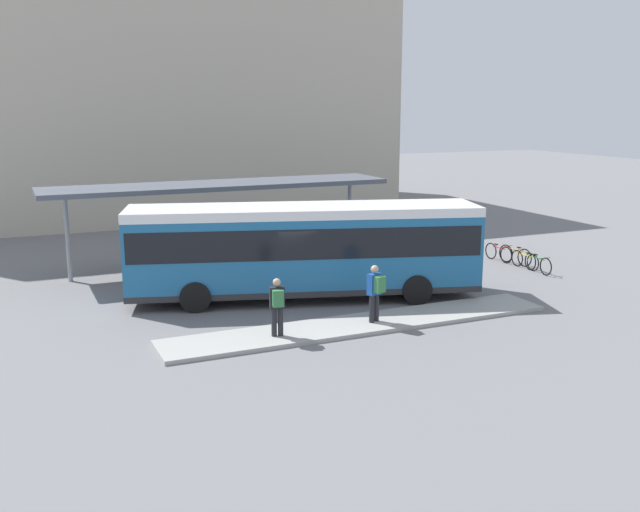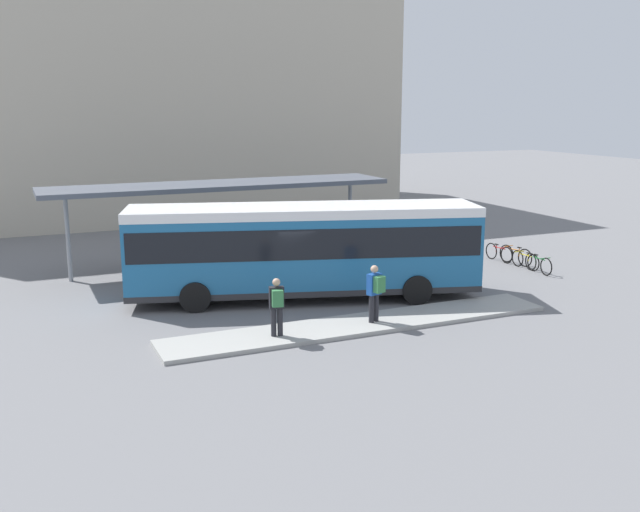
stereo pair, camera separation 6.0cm
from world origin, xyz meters
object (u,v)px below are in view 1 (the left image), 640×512
object	(u,v)px
city_bus	(304,245)
bicycle_yellow	(525,260)
bicycle_orange	(515,255)
pedestrian_companion	(277,304)
bicycle_red	(498,253)
potted_planter_near_shelter	(187,269)
bicycle_green	(538,264)
pedestrian_waiting	(375,290)

from	to	relation	value
city_bus	bicycle_yellow	size ratio (longest dim) A/B	7.41
bicycle_yellow	bicycle_orange	xyz separation A→B (m)	(0.14, 0.77, 0.03)
pedestrian_companion	bicycle_red	world-z (taller)	pedestrian_companion
city_bus	potted_planter_near_shelter	bearing A→B (deg)	153.25
bicycle_green	potted_planter_near_shelter	distance (m)	13.30
pedestrian_waiting	bicycle_green	distance (m)	9.60
pedestrian_waiting	potted_planter_near_shelter	xyz separation A→B (m)	(-3.93, 6.67, -0.42)
city_bus	pedestrian_companion	size ratio (longest dim) A/B	7.15
pedestrian_companion	potted_planter_near_shelter	size ratio (longest dim) A/B	1.22
bicycle_green	bicycle_yellow	world-z (taller)	bicycle_green
bicycle_red	pedestrian_companion	bearing A→B (deg)	-67.34
pedestrian_waiting	bicycle_red	distance (m)	10.58
pedestrian_waiting	pedestrian_companion	world-z (taller)	pedestrian_waiting
city_bus	bicycle_red	world-z (taller)	city_bus
city_bus	bicycle_green	bearing A→B (deg)	15.32
bicycle_green	potted_planter_near_shelter	bearing A→B (deg)	-100.91
city_bus	bicycle_orange	bearing A→B (deg)	24.32
city_bus	potted_planter_near_shelter	xyz separation A→B (m)	(-3.22, 3.05, -1.15)
city_bus	pedestrian_waiting	bearing A→B (deg)	-62.23
pedestrian_companion	bicycle_orange	world-z (taller)	pedestrian_companion
city_bus	pedestrian_waiting	world-z (taller)	city_bus
pedestrian_companion	bicycle_green	bearing A→B (deg)	-61.79
bicycle_green	bicycle_yellow	distance (m)	0.77
bicycle_red	bicycle_yellow	bearing A→B (deg)	0.19
pedestrian_companion	city_bus	bearing A→B (deg)	-20.47
city_bus	pedestrian_companion	world-z (taller)	city_bus
bicycle_yellow	potted_planter_near_shelter	xyz separation A→B (m)	(-12.90, 2.51, 0.33)
bicycle_orange	potted_planter_near_shelter	size ratio (longest dim) A/B	1.30
pedestrian_companion	bicycle_green	world-z (taller)	pedestrian_companion
pedestrian_waiting	bicycle_green	xyz separation A→B (m)	(8.96, 3.39, -0.74)
potted_planter_near_shelter	bicycle_orange	bearing A→B (deg)	-7.61
pedestrian_waiting	bicycle_orange	world-z (taller)	pedestrian_waiting
pedestrian_waiting	bicycle_green	bearing A→B (deg)	-85.26
city_bus	bicycle_yellow	xyz separation A→B (m)	(9.68, 0.54, -1.49)
bicycle_green	bicycle_red	size ratio (longest dim) A/B	1.00
potted_planter_near_shelter	pedestrian_waiting	bearing A→B (deg)	-59.53
bicycle_yellow	bicycle_orange	size ratio (longest dim) A/B	0.91
city_bus	bicycle_orange	world-z (taller)	city_bus
city_bus	bicycle_red	distance (m)	9.92
bicycle_yellow	bicycle_orange	bearing A→B (deg)	-12.19
pedestrian_companion	bicycle_green	distance (m)	12.53
city_bus	bicycle_yellow	distance (m)	9.81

